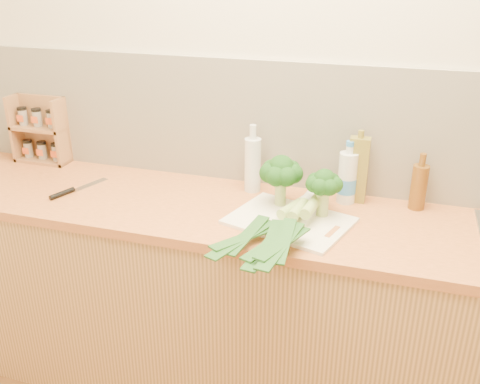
# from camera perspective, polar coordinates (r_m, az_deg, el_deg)

# --- Properties ---
(room_shell) EXTENTS (3.50, 3.50, 3.50)m
(room_shell) POSITION_cam_1_polar(r_m,az_deg,el_deg) (2.27, 6.18, 6.89)
(room_shell) COLOR beige
(room_shell) RESTS_ON ground
(counter) EXTENTS (3.20, 0.62, 0.90)m
(counter) POSITION_cam_1_polar(r_m,az_deg,el_deg) (2.33, 3.94, -12.33)
(counter) COLOR tan
(counter) RESTS_ON ground
(chopping_board) EXTENTS (0.51, 0.43, 0.01)m
(chopping_board) POSITION_cam_1_polar(r_m,az_deg,el_deg) (2.04, 5.29, -3.09)
(chopping_board) COLOR white
(chopping_board) RESTS_ON counter
(broccoli_left) EXTENTS (0.17, 0.17, 0.21)m
(broccoli_left) POSITION_cam_1_polar(r_m,az_deg,el_deg) (2.10, 4.41, 2.12)
(broccoli_left) COLOR #A7BC6E
(broccoli_left) RESTS_ON chopping_board
(broccoli_right) EXTENTS (0.14, 0.14, 0.19)m
(broccoli_right) POSITION_cam_1_polar(r_m,az_deg,el_deg) (2.03, 8.96, 0.83)
(broccoli_right) COLOR #A7BC6E
(broccoli_right) RESTS_ON chopping_board
(leek_front) EXTENTS (0.28, 0.62, 0.04)m
(leek_front) POSITION_cam_1_polar(r_m,az_deg,el_deg) (2.00, 4.16, -2.58)
(leek_front) COLOR white
(leek_front) RESTS_ON chopping_board
(leek_mid) EXTENTS (0.14, 0.65, 0.04)m
(leek_mid) POSITION_cam_1_polar(r_m,az_deg,el_deg) (1.95, 5.47, -2.79)
(leek_mid) COLOR white
(leek_mid) RESTS_ON chopping_board
(leek_back) EXTENTS (0.15, 0.69, 0.04)m
(leek_back) POSITION_cam_1_polar(r_m,az_deg,el_deg) (1.95, 6.97, -2.35)
(leek_back) COLOR white
(leek_back) RESTS_ON chopping_board
(chefs_knife) EXTENTS (0.13, 0.29, 0.02)m
(chefs_knife) POSITION_cam_1_polar(r_m,az_deg,el_deg) (2.39, -17.75, 0.07)
(chefs_knife) COLOR silver
(chefs_knife) RESTS_ON counter
(spice_rack) EXTENTS (0.27, 0.11, 0.32)m
(spice_rack) POSITION_cam_1_polar(r_m,az_deg,el_deg) (2.77, -20.40, 5.88)
(spice_rack) COLOR #9E6D44
(spice_rack) RESTS_ON counter
(oil_tin) EXTENTS (0.08, 0.05, 0.30)m
(oil_tin) POSITION_cam_1_polar(r_m,az_deg,el_deg) (2.21, 12.45, 2.36)
(oil_tin) COLOR olive
(oil_tin) RESTS_ON counter
(glass_bottle) EXTENTS (0.07, 0.07, 0.29)m
(glass_bottle) POSITION_cam_1_polar(r_m,az_deg,el_deg) (2.26, 1.36, 3.03)
(glass_bottle) COLOR silver
(glass_bottle) RESTS_ON counter
(amber_bottle) EXTENTS (0.06, 0.06, 0.23)m
(amber_bottle) POSITION_cam_1_polar(r_m,az_deg,el_deg) (2.22, 18.54, 0.60)
(amber_bottle) COLOR brown
(amber_bottle) RESTS_ON counter
(water_bottle) EXTENTS (0.08, 0.08, 0.24)m
(water_bottle) POSITION_cam_1_polar(r_m,az_deg,el_deg) (2.20, 11.36, 1.36)
(water_bottle) COLOR silver
(water_bottle) RESTS_ON counter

